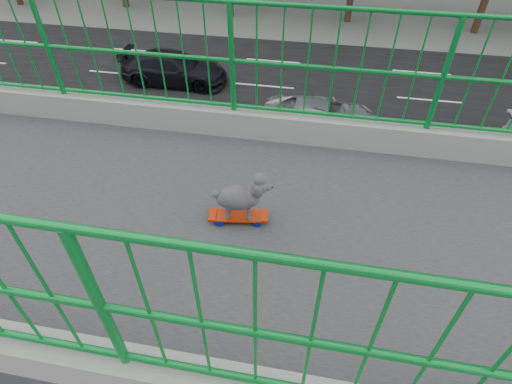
{
  "coord_description": "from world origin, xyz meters",
  "views": [
    {
      "loc": [
        2.3,
        2.92,
        9.53
      ],
      "look_at": [
        -0.64,
        2.38,
        6.83
      ],
      "focal_mm": 28.01,
      "sensor_mm": 36.0,
      "label": 1
    }
  ],
  "objects": [
    {
      "name": "footbridge",
      "position": [
        0.0,
        0.0,
        5.22
      ],
      "size": [
        3.0,
        24.0,
        7.0
      ],
      "color": "#2D2D2F",
      "rests_on": "ground"
    },
    {
      "name": "car_2",
      "position": [
        -12.4,
        3.03,
        0.69
      ],
      "size": [
        2.29,
        4.96,
        1.38
      ],
      "primitive_type": "imported",
      "rotation": [
        0.0,
        0.0,
        3.14
      ],
      "color": "#A5A6AB",
      "rests_on": "ground"
    },
    {
      "name": "road",
      "position": [
        -13.0,
        0.0,
        0.01
      ],
      "size": [
        18.0,
        90.0,
        0.02
      ],
      "primitive_type": "cube",
      "color": "black",
      "rests_on": "ground"
    },
    {
      "name": "car_3",
      "position": [
        -15.6,
        -4.51,
        0.77
      ],
      "size": [
        2.15,
        5.29,
        1.54
      ],
      "primitive_type": "imported",
      "rotation": [
        0.0,
        0.0,
        3.14
      ],
      "color": "black",
      "rests_on": "ground"
    },
    {
      "name": "skateboard",
      "position": [
        -0.06,
        2.33,
        7.05
      ],
      "size": [
        0.23,
        0.53,
        0.07
      ],
      "rotation": [
        0.0,
        0.0,
        0.15
      ],
      "color": "red",
      "rests_on": "footbridge"
    },
    {
      "name": "poodle",
      "position": [
        -0.07,
        2.36,
        7.29
      ],
      "size": [
        0.25,
        0.5,
        0.42
      ],
      "rotation": [
        0.0,
        0.0,
        0.15
      ],
      "color": "#323035",
      "rests_on": "skateboard"
    },
    {
      "name": "car_1",
      "position": [
        -9.2,
        6.97,
        0.67
      ],
      "size": [
        1.42,
        4.08,
        1.34
      ],
      "primitive_type": "imported",
      "color": "red",
      "rests_on": "ground"
    }
  ]
}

